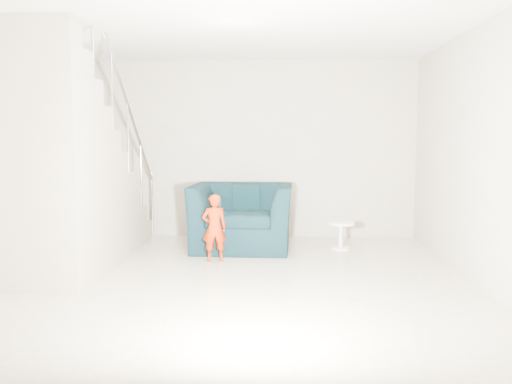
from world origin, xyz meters
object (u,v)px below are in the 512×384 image
(toddler, at_px, (214,228))
(side_table, at_px, (341,231))
(staircase, at_px, (68,188))
(armchair, at_px, (242,217))

(toddler, bearing_deg, side_table, -166.91)
(staircase, bearing_deg, toddler, 15.39)
(staircase, bearing_deg, side_table, 21.15)
(toddler, height_order, staircase, staircase)
(armchair, xyz_separation_m, side_table, (1.36, 0.01, -0.19))
(armchair, xyz_separation_m, toddler, (-0.28, -0.81, -0.02))
(armchair, bearing_deg, side_table, 1.88)
(armchair, bearing_deg, staircase, -145.39)
(side_table, bearing_deg, staircase, -158.85)
(armchair, distance_m, side_table, 1.38)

